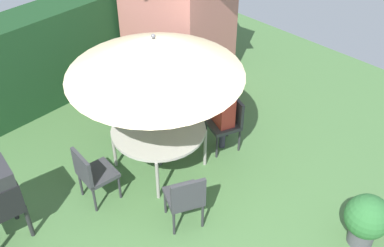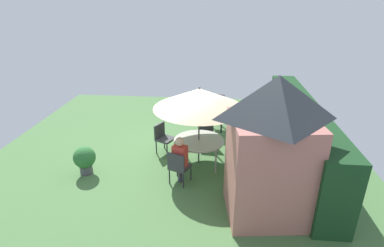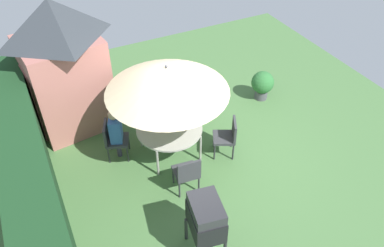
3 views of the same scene
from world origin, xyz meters
The scene contains 13 objects.
ground_plane centered at (0.00, 0.00, 0.00)m, with size 11.00×11.00×0.00m, color #47703D.
hedge_backdrop centered at (0.00, 3.50, 0.86)m, with size 6.27×0.76×1.72m.
garden_shed centered at (2.38, 2.29, 1.58)m, with size 1.74×1.91×3.09m.
patio_table centered at (0.38, 0.69, 0.67)m, with size 1.40×1.40×0.72m.
patio_umbrella centered at (0.38, 0.69, 1.93)m, with size 2.44×2.44×2.26m.
bbq_grill centered at (-2.05, 1.11, 0.85)m, with size 0.78×0.61×1.20m.
chair_near_shed centered at (1.46, 0.26, 0.52)m, with size 0.60×0.60×0.90m.
chair_far_side centered at (0.83, 1.80, 0.52)m, with size 0.60×0.60×0.90m.
chair_toward_hedge centered at (-0.75, 0.82, 0.52)m, with size 0.52×0.51×0.90m.
chair_toward_house centered at (-0.18, -0.42, 0.52)m, with size 0.62×0.62×0.90m.
potted_plant_by_shed centered at (1.21, -2.27, 0.44)m, with size 0.58×0.58×0.77m.
person_in_red centered at (1.38, 0.29, 0.78)m, with size 0.35×0.40×1.26m.
person_in_blue centered at (0.79, 1.72, 0.78)m, with size 0.40×0.35×1.26m.
Camera 3 is at (-5.27, 2.96, 5.96)m, focal length 35.73 mm.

